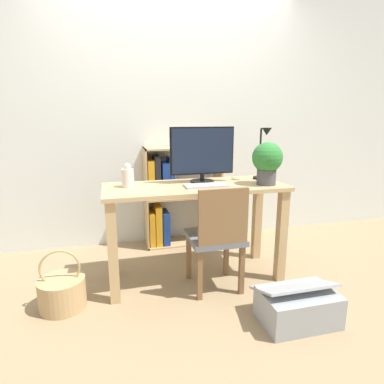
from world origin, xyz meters
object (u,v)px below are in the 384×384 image
Objects in this scene: storage_box at (298,305)px; potted_plant at (267,161)px; keyboard at (206,186)px; chair at (217,235)px; vase at (128,177)px; bookshelf at (168,198)px; monitor at (202,153)px; basket at (62,292)px; desk_lamp at (263,148)px.

potted_plant is at bearing 84.31° from storage_box.
keyboard is 0.38m from chair.
keyboard is 1.00× the size of potted_plant.
chair is at bearing -26.08° from vase.
vase is 1.48m from storage_box.
bookshelf reaches higher than chair.
basket is (-1.09, -0.29, -0.90)m from monitor.
potted_plant is at bearing -5.09° from keyboard.
desk_lamp is 0.43× the size of bookshelf.
potted_plant is (-0.05, -0.17, -0.08)m from desk_lamp.
potted_plant is at bearing -9.23° from vase.
basket is (-0.49, -0.26, -0.74)m from vase.
vase is 0.56× the size of potted_plant.
keyboard is 0.60m from vase.
desk_lamp is 1.01× the size of basket.
desk_lamp is at bearing 13.56° from keyboard.
bookshelf is 2.06× the size of storage_box.
desk_lamp is 1.24m from storage_box.
keyboard is 0.77× the size of basket.
monitor reaches higher than potted_plant.
vase reaches higher than basket.
vase is 0.90m from bookshelf.
basket is (-1.11, 0.04, -0.33)m from chair.
desk_lamp is 0.19m from potted_plant.
monitor is at bearing 15.10° from basket.
potted_plant is at bearing 3.19° from basket.
keyboard is at bearing -79.63° from bookshelf.
desk_lamp is 0.89× the size of storage_box.
desk_lamp reaches higher than keyboard.
storage_box is at bearing -95.69° from potted_plant.
chair is at bearing -163.70° from potted_plant.
keyboard is (-0.02, -0.16, -0.23)m from monitor.
keyboard is at bearing -95.55° from monitor.
desk_lamp is at bearing 25.70° from chair.
keyboard is 0.60m from desk_lamp.
basket is at bearing -173.13° from keyboard.
bookshelf reaches higher than keyboard.
bookshelf is (-0.68, 0.70, -0.56)m from desk_lamp.
monitor is 0.64× the size of chair.
monitor is 0.52m from desk_lamp.
chair is at bearing -86.47° from monitor.
storage_box is at bearing -64.59° from monitor.
bookshelf is 1.38m from basket.
bookshelf is at bearing 110.69° from storage_box.
potted_plant is 1.07m from storage_box.
vase is 0.42× the size of desk_lamp.
monitor reaches higher than chair.
basket is at bearing -134.08° from bookshelf.
vase is (-0.58, 0.13, 0.07)m from keyboard.
bookshelf is at bearing 45.92° from basket.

